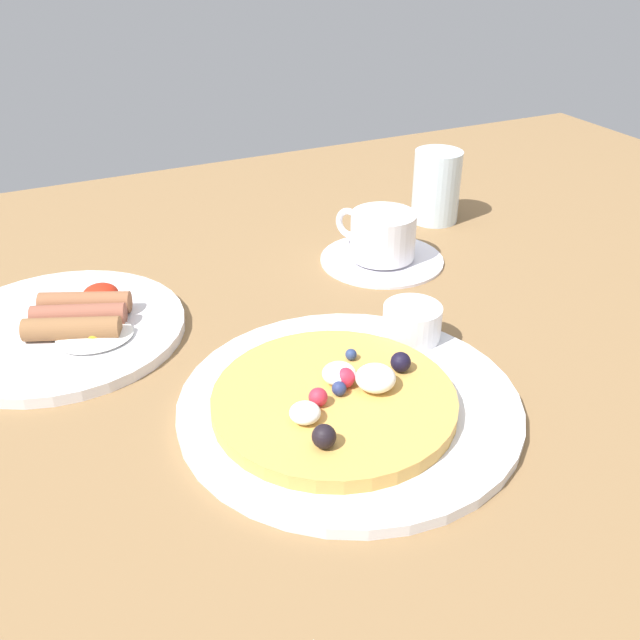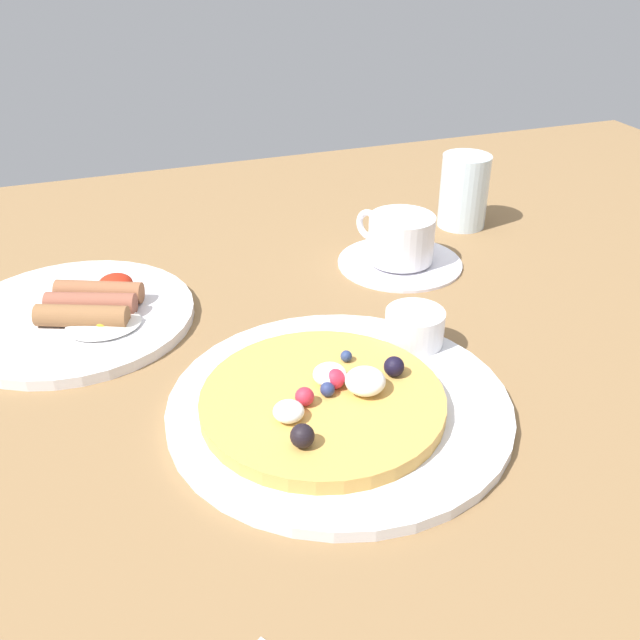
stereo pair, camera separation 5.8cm
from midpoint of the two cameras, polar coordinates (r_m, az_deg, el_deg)
ground_plane at (r=64.06cm, az=-6.32°, el=-7.35°), size 180.25×128.70×3.00cm
pancake_plate at (r=61.17cm, az=-0.38°, el=-6.84°), size 29.24×29.24×1.03cm
pancake_with_berries at (r=59.51cm, az=-1.53°, el=-6.44°), size 20.46×20.46×3.35cm
syrup_ramekin at (r=68.51cm, az=4.97°, el=-0.20°), size 5.65×5.65×3.35cm
breakfast_plate at (r=76.75cm, az=-22.05°, el=-0.81°), size 24.44×24.44×1.12cm
fried_breakfast at (r=75.28cm, az=-20.43°, el=0.27°), size 11.32×11.96×2.44cm
coffee_saucer at (r=86.28cm, az=3.04°, el=4.90°), size 14.82×14.82×0.70cm
coffee_cup at (r=85.04cm, az=3.01°, el=6.85°), size 7.75×10.08×5.43cm
water_glass at (r=97.17cm, az=7.58°, el=10.51°), size 6.31×6.31×9.52cm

